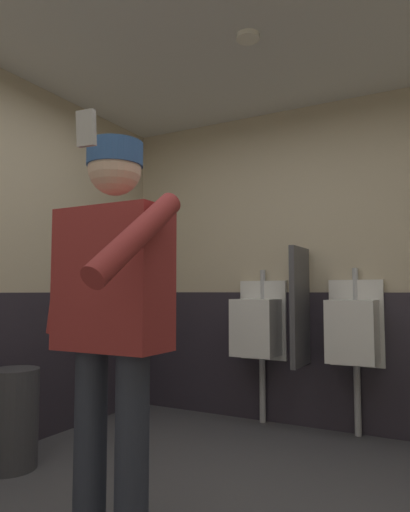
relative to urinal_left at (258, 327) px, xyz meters
The scene contains 9 objects.
wall_back 0.68m from the urinal_left, 30.49° to the left, with size 3.89×0.12×2.59m, color beige.
wainscot_band_back 0.47m from the urinal_left, 21.18° to the left, with size 3.29×0.03×1.05m, color #2D2833.
downlight_far 2.13m from the urinal_left, 70.46° to the right, with size 0.14×0.14×0.03m, color white.
urinal_left is the anchor object (origin of this frame).
urinal_middle 0.75m from the urinal_left, ahead, with size 0.40×0.34×1.24m.
privacy_divider_panel 0.42m from the urinal_left, 10.65° to the right, with size 0.04×0.40×0.90m, color #4C4C51.
person 1.99m from the urinal_left, 86.39° to the right, with size 0.70×0.60×1.71m.
cell_phone 2.63m from the urinal_left, 80.11° to the right, with size 0.06×0.02×0.11m, color silver.
trash_bin 1.90m from the urinal_left, 121.89° to the right, with size 0.30×0.30×0.59m, color #38383D.
Camera 1 is at (1.03, -1.79, 1.06)m, focal length 32.43 mm.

